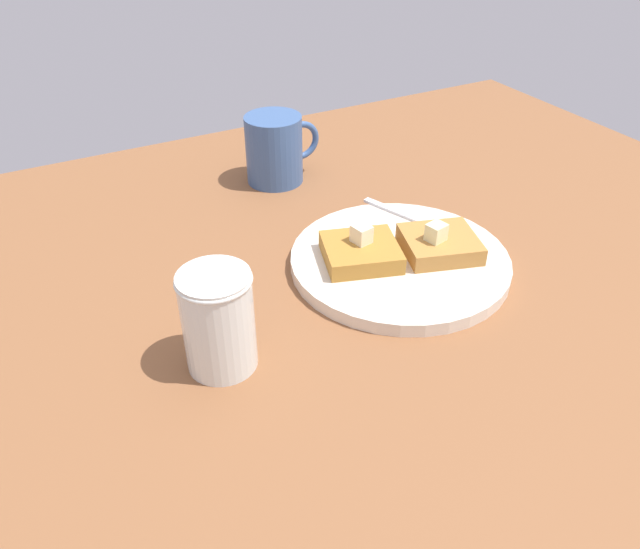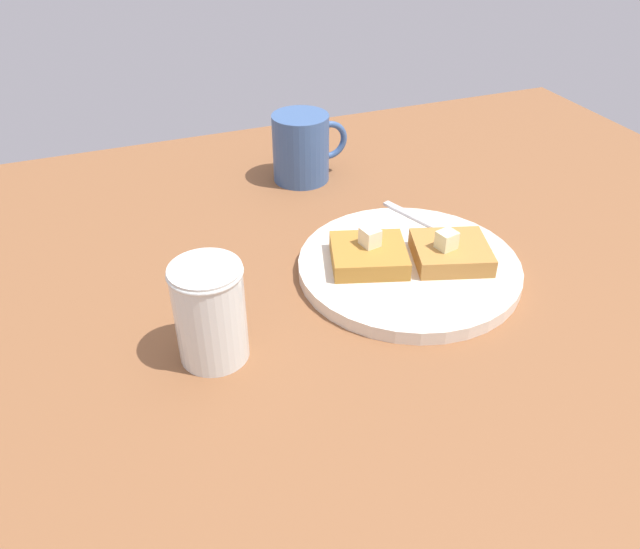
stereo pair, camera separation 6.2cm
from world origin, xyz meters
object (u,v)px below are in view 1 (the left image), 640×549
Objects in this scene: plate at (400,260)px; fork at (424,223)px; syrup_jar at (219,323)px; coffee_mug at (275,149)px.

fork is at bearing 34.64° from plate.
syrup_jar reaches higher than plate.
coffee_mug is at bearing 96.41° from plate.
fork is at bearing -66.81° from coffee_mug.
plate is 1.60× the size of fork.
syrup_jar is at bearing -161.62° from fork.
fork is 1.56× the size of syrup_jar.
syrup_jar reaches higher than coffee_mug.
plate is at bearing 13.09° from syrup_jar.
plate is 8.01cm from fork.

